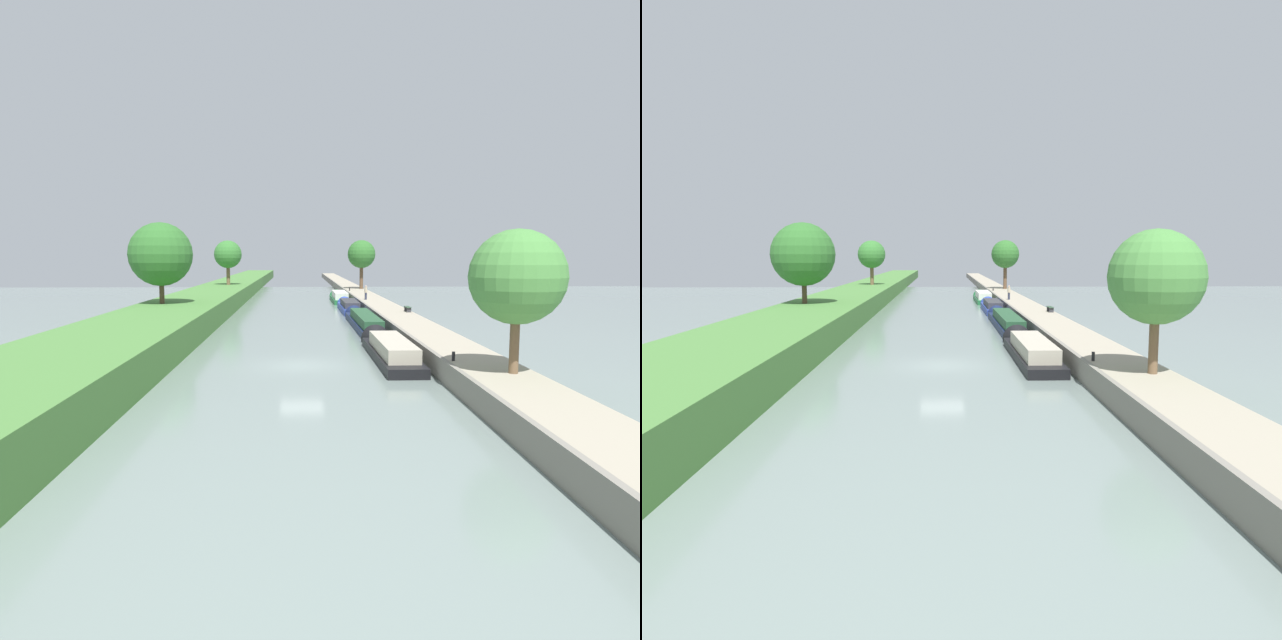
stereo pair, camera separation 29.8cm
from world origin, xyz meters
TOP-DOWN VIEW (x-y plane):
  - ground_plane at (0.00, 0.00)m, footprint 160.00×160.00m
  - left_grassy_bank at (-10.81, 0.00)m, footprint 7.32×260.00m
  - right_towpath at (8.77, 0.00)m, footprint 3.24×260.00m
  - stone_quay at (7.02, 0.00)m, footprint 0.25×260.00m
  - narrowboat_black at (5.42, 2.41)m, footprint 2.19×12.36m
  - narrowboat_navy at (5.57, 16.66)m, footprint 1.88×17.13m
  - narrowboat_blue at (5.63, 31.39)m, footprint 1.96×11.31m
  - narrowboat_green at (5.53, 44.68)m, footprint 2.10×11.88m
  - tree_rightbank_near at (9.27, -7.75)m, footprint 4.15×4.15m
  - tree_rightbank_midnear at (9.73, 54.45)m, footprint 4.32×4.32m
  - tree_leftbank_downstream at (-12.26, 18.21)m, footprint 5.60×5.60m
  - tree_leftbank_upstream at (-10.31, 50.10)m, footprint 4.02×4.02m
  - person_walking at (7.82, 33.31)m, footprint 0.34×0.34m
  - mooring_bollard_near at (7.45, -4.77)m, footprint 0.16×0.16m
  - mooring_bollard_far at (7.45, 49.74)m, footprint 0.16×0.16m
  - park_bench at (9.94, 19.05)m, footprint 0.44×1.50m

SIDE VIEW (x-z plane):
  - ground_plane at x=0.00m, z-range 0.00..0.00m
  - narrowboat_blue at x=5.63m, z-range -0.43..1.47m
  - narrowboat_black at x=5.42m, z-range -0.53..1.58m
  - narrowboat_navy at x=5.57m, z-range -0.42..1.51m
  - narrowboat_green at x=5.53m, z-range -0.51..1.64m
  - right_towpath at x=8.77m, z-range 0.00..1.13m
  - stone_quay at x=7.02m, z-range 0.00..1.18m
  - left_grassy_bank at x=-10.81m, z-range 0.00..2.04m
  - mooring_bollard_near at x=7.45m, z-range 1.13..1.58m
  - mooring_bollard_far at x=7.45m, z-range 1.13..1.58m
  - park_bench at x=9.94m, z-range 1.24..1.71m
  - person_walking at x=7.82m, z-range 1.17..2.83m
  - tree_rightbank_near at x=9.27m, z-range 2.20..8.51m
  - tree_leftbank_downstream at x=-12.26m, z-range 2.81..9.97m
  - tree_leftbank_upstream at x=-10.31m, z-range 3.21..9.64m
  - tree_rightbank_midnear at x=9.73m, z-range 2.69..10.22m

